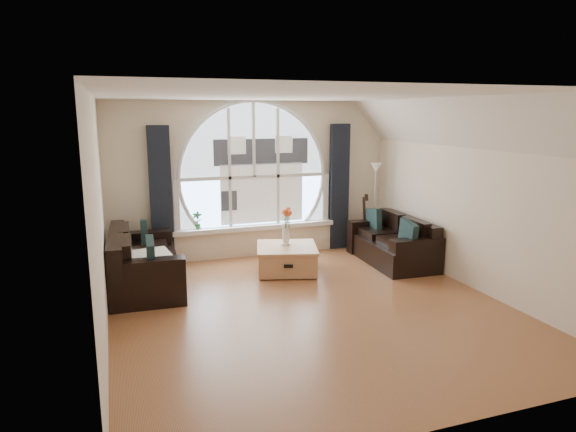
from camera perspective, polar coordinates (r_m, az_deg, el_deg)
The scene contains 21 objects.
ground at distance 6.75m, azimuth 2.56°, elevation -10.24°, with size 5.00×5.50×0.01m, color brown.
ceiling at distance 6.27m, azimuth 2.79°, elevation 13.33°, with size 5.00×5.50×0.01m, color silver.
wall_back at distance 8.95m, azimuth -3.92°, elevation 4.13°, with size 5.00×0.01×2.70m, color beige.
wall_front at distance 4.02m, azimuth 17.48°, elevation -5.69°, with size 5.00×0.01×2.70m, color beige.
wall_left at distance 5.93m, azimuth -20.38°, elevation -0.41°, with size 0.01×5.50×2.70m, color beige.
wall_right at distance 7.65m, azimuth 20.33°, elevation 2.16°, with size 0.01×5.50×2.70m, color beige.
attic_slope at distance 7.38m, azimuth 19.06°, elevation 9.74°, with size 0.92×5.50×0.72m, color silver.
arched_window at distance 8.89m, azimuth -3.89°, elevation 5.87°, with size 2.60×0.06×2.15m, color silver.
window_sill at distance 9.00m, azimuth -3.67°, elevation -1.25°, with size 2.90×0.22×0.08m, color white.
window_frame at distance 8.86m, azimuth -3.84°, elevation 5.85°, with size 2.76×0.08×2.15m, color white.
neighbor_house at distance 8.93m, azimuth -2.92°, elevation 5.10°, with size 1.70×0.02×1.50m, color silver.
curtain_left at distance 8.58m, azimuth -14.04°, elevation 2.14°, with size 0.35×0.12×2.30m, color black.
curtain_right at distance 9.41m, azimuth 5.74°, elevation 3.24°, with size 0.35×0.12×2.30m, color black.
sofa_left at distance 7.65m, azimuth -15.78°, elevation -4.85°, with size 0.94×1.88×0.83m, color black.
sofa_right at distance 8.75m, azimuth 11.58°, elevation -2.59°, with size 0.85×1.71×0.76m, color black.
coffee_chest at distance 8.13m, azimuth -0.14°, elevation -4.69°, with size 0.93×0.93×0.46m, color tan.
throw_blanket at distance 7.42m, azimuth -15.12°, elevation -4.52°, with size 0.55×0.55×0.10m, color silver.
vase_flowers at distance 8.08m, azimuth -0.25°, elevation -0.56°, with size 0.24×0.24×0.70m, color white.
floor_lamp at distance 9.45m, azimuth 9.69°, elevation 1.02°, with size 0.24×0.24×1.60m, color #B2B2B2.
guitar at distance 9.42m, azimuth 8.36°, elevation -0.65°, with size 0.36×0.24×1.06m, color brown.
potted_plant at distance 8.75m, azimuth -10.14°, elevation -0.49°, with size 0.16×0.11×0.31m, color #1E6023.
Camera 1 is at (-2.34, -5.81, 2.51)m, focal length 31.74 mm.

